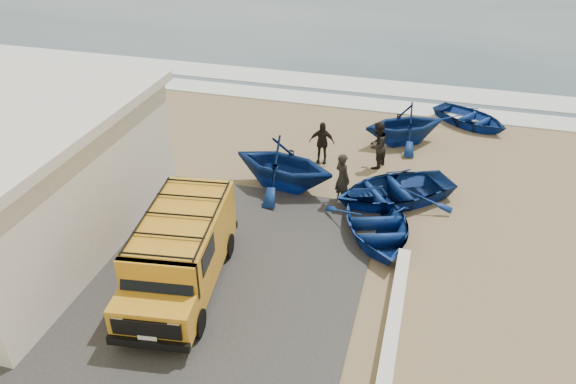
# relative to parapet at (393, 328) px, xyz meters

# --- Properties ---
(ground) EXTENTS (160.00, 160.00, 0.00)m
(ground) POSITION_rel_parapet_xyz_m (-5.00, 3.00, -0.28)
(ground) COLOR #8E7752
(slab) EXTENTS (12.00, 10.00, 0.05)m
(slab) POSITION_rel_parapet_xyz_m (-7.00, 1.00, -0.25)
(slab) COLOR #3D3A38
(slab) RESTS_ON ground
(surf_line) EXTENTS (180.00, 1.60, 0.06)m
(surf_line) POSITION_rel_parapet_xyz_m (-5.00, 15.00, -0.25)
(surf_line) COLOR white
(surf_line) RESTS_ON ground
(surf_wash) EXTENTS (180.00, 2.20, 0.04)m
(surf_wash) POSITION_rel_parapet_xyz_m (-5.00, 17.50, -0.26)
(surf_wash) COLOR white
(surf_wash) RESTS_ON ground
(parapet) EXTENTS (0.35, 6.00, 0.55)m
(parapet) POSITION_rel_parapet_xyz_m (0.00, 0.00, 0.00)
(parapet) COLOR silver
(parapet) RESTS_ON ground
(van) EXTENTS (2.68, 5.41, 2.23)m
(van) POSITION_rel_parapet_xyz_m (-5.90, 0.43, 0.92)
(van) COLOR orange
(van) RESTS_ON ground
(boat_near_left) EXTENTS (4.13, 4.86, 0.85)m
(boat_near_left) POSITION_rel_parapet_xyz_m (-1.00, 4.27, 0.15)
(boat_near_left) COLOR navy
(boat_near_left) RESTS_ON ground
(boat_near_right) EXTENTS (5.28, 4.94, 0.89)m
(boat_near_right) POSITION_rel_parapet_xyz_m (-0.71, 6.48, 0.17)
(boat_near_right) COLOR navy
(boat_near_right) RESTS_ON ground
(boat_mid_left) EXTENTS (4.38, 3.97, 2.00)m
(boat_mid_left) POSITION_rel_parapet_xyz_m (-4.65, 6.34, 0.72)
(boat_mid_left) COLOR navy
(boat_mid_left) RESTS_ON ground
(boat_far_left) EXTENTS (4.39, 4.22, 1.78)m
(boat_far_left) POSITION_rel_parapet_xyz_m (-0.82, 11.19, 0.62)
(boat_far_left) COLOR navy
(boat_far_left) RESTS_ON ground
(boat_far_right) EXTENTS (4.28, 4.00, 0.72)m
(boat_far_right) POSITION_rel_parapet_xyz_m (1.92, 13.80, 0.09)
(boat_far_right) COLOR navy
(boat_far_right) RESTS_ON ground
(fisherman_front) EXTENTS (0.80, 0.78, 1.85)m
(fisherman_front) POSITION_rel_parapet_xyz_m (-2.44, 5.97, 0.65)
(fisherman_front) COLOR black
(fisherman_front) RESTS_ON ground
(fisherman_middle) EXTENTS (0.98, 1.10, 1.88)m
(fisherman_middle) POSITION_rel_parapet_xyz_m (-1.63, 8.81, 0.66)
(fisherman_middle) COLOR black
(fisherman_middle) RESTS_ON ground
(fisherman_back) EXTENTS (1.03, 0.50, 1.70)m
(fisherman_back) POSITION_rel_parapet_xyz_m (-3.75, 8.64, 0.58)
(fisherman_back) COLOR black
(fisherman_back) RESTS_ON ground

